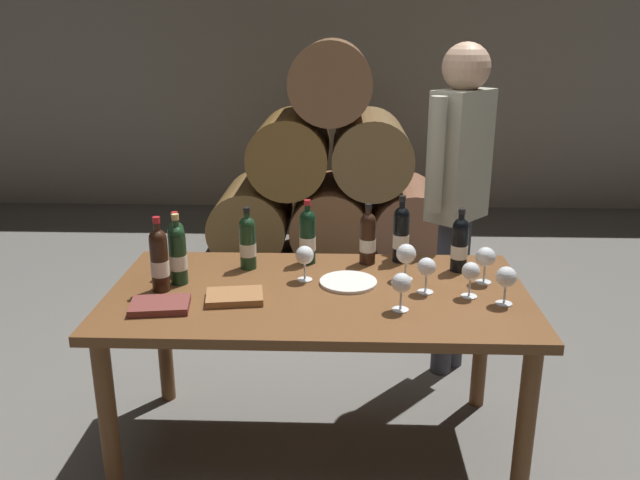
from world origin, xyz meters
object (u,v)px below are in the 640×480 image
object	(u,v)px
leather_ledger	(235,297)
wine_bottle_0	(368,238)
tasting_notebook	(160,305)
wine_glass_1	(305,256)
wine_bottle_3	(178,254)
wine_bottle_1	(248,242)
wine_glass_4	(406,255)
wine_bottle_4	(460,244)
sommelier_presenting	(458,182)
wine_bottle_2	(177,247)
wine_glass_0	(486,258)
wine_glass_5	(471,273)
wine_glass_6	(427,268)
wine_bottle_5	(159,259)
wine_bottle_7	(401,234)
wine_glass_2	(506,278)
wine_glass_3	(401,284)
dining_table	(318,311)
wine_bottle_6	(307,236)
serving_plate	(348,282)

from	to	relation	value
leather_ledger	wine_bottle_0	bearing A→B (deg)	30.82
tasting_notebook	wine_glass_1	bearing A→B (deg)	22.22
wine_bottle_3	wine_bottle_0	bearing A→B (deg)	18.81
wine_bottle_1	wine_glass_4	xyz separation A→B (m)	(0.68, -0.11, -0.01)
wine_bottle_4	sommelier_presenting	distance (m)	0.53
wine_bottle_0	wine_bottle_4	world-z (taller)	wine_bottle_4
wine_bottle_2	wine_glass_4	bearing A→B (deg)	-1.86
wine_glass_0	wine_glass_5	xyz separation A→B (m)	(-0.09, -0.15, -0.01)
wine_glass_0	wine_glass_6	bearing A→B (deg)	-155.80
wine_bottle_0	wine_bottle_1	distance (m)	0.54
wine_bottle_5	sommelier_presenting	world-z (taller)	sommelier_presenting
wine_bottle_1	leather_ledger	distance (m)	0.37
wine_bottle_1	wine_bottle_4	bearing A→B (deg)	0.03
wine_glass_6	wine_glass_0	bearing A→B (deg)	24.20
tasting_notebook	leather_ledger	size ratio (longest dim) A/B	1.00
sommelier_presenting	leather_ledger	bearing A→B (deg)	-139.23
wine_glass_0	wine_bottle_7	bearing A→B (deg)	142.60
wine_bottle_7	wine_bottle_2	bearing A→B (deg)	-168.77
wine_bottle_0	tasting_notebook	size ratio (longest dim) A/B	1.26
wine_bottle_2	wine_glass_2	xyz separation A→B (m)	(1.34, -0.28, -0.01)
wine_glass_3	wine_glass_5	distance (m)	0.32
wine_glass_3	wine_bottle_2	bearing A→B (deg)	159.42
leather_ledger	wine_glass_5	bearing A→B (deg)	-4.57
wine_glass_3	wine_glass_6	distance (m)	0.21
dining_table	wine_bottle_0	size ratio (longest dim) A/B	6.13
wine_bottle_5	wine_glass_1	world-z (taller)	wine_bottle_5
wine_glass_0	wine_bottle_6	bearing A→B (deg)	163.91
wine_glass_1	wine_glass_6	xyz separation A→B (m)	(0.49, -0.12, -0.00)
wine_bottle_5	wine_bottle_4	bearing A→B (deg)	12.25
serving_plate	wine_bottle_1	bearing A→B (deg)	158.74
wine_bottle_4	wine_bottle_6	bearing A→B (deg)	173.50
wine_bottle_3	wine_glass_2	bearing A→B (deg)	-7.45
wine_bottle_3	leather_ledger	distance (m)	0.33
wine_bottle_7	wine_glass_3	bearing A→B (deg)	-94.56
wine_glass_0	wine_glass_4	distance (m)	0.33
dining_table	sommelier_presenting	world-z (taller)	sommelier_presenting
wine_bottle_0	wine_glass_5	distance (m)	0.54
wine_bottle_4	wine_glass_1	bearing A→B (deg)	-168.25
wine_bottle_1	serving_plate	xyz separation A→B (m)	(0.44, -0.17, -0.11)
wine_bottle_5	wine_glass_4	distance (m)	1.01
wine_bottle_5	wine_bottle_7	size ratio (longest dim) A/B	1.01
wine_glass_2	sommelier_presenting	distance (m)	0.88
wine_bottle_5	tasting_notebook	size ratio (longest dim) A/B	1.42
wine_glass_4	wine_glass_0	bearing A→B (deg)	-4.58
wine_bottle_6	sommelier_presenting	size ratio (longest dim) A/B	0.17
wine_bottle_2	wine_bottle_3	world-z (taller)	wine_bottle_3
wine_bottle_7	sommelier_presenting	xyz separation A→B (m)	(0.31, 0.39, 0.15)
wine_bottle_5	wine_glass_2	world-z (taller)	wine_bottle_5
wine_bottle_1	wine_glass_1	xyz separation A→B (m)	(0.26, -0.14, -0.01)
wine_bottle_3	wine_glass_5	size ratio (longest dim) A/B	2.06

